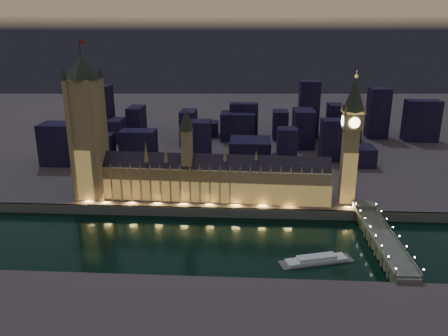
# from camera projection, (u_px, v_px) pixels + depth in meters

# --- Properties ---
(ground_plane) EXTENTS (2000.00, 2000.00, 0.00)m
(ground_plane) POSITION_uv_depth(u_px,v_px,m) (213.00, 240.00, 320.54)
(ground_plane) COLOR black
(ground_plane) RESTS_ON ground
(north_bank) EXTENTS (2000.00, 960.00, 8.00)m
(north_bank) POSITION_uv_depth(u_px,v_px,m) (236.00, 110.00, 814.31)
(north_bank) COLOR #3C373D
(north_bank) RESTS_ON ground
(embankment_wall) EXTENTS (2000.00, 2.50, 8.00)m
(embankment_wall) POSITION_uv_depth(u_px,v_px,m) (217.00, 212.00, 358.36)
(embankment_wall) COLOR #44534C
(embankment_wall) RESTS_ON ground
(palace_of_westminster) EXTENTS (202.00, 27.92, 78.00)m
(palace_of_westminster) POSITION_uv_depth(u_px,v_px,m) (210.00, 178.00, 371.79)
(palace_of_westminster) COLOR olive
(palace_of_westminster) RESTS_ON north_bank
(victoria_tower) EXTENTS (31.68, 31.68, 131.29)m
(victoria_tower) POSITION_uv_depth(u_px,v_px,m) (87.00, 123.00, 363.46)
(victoria_tower) COLOR olive
(victoria_tower) RESTS_ON north_bank
(elizabeth_tower) EXTENTS (18.00, 18.00, 109.58)m
(elizabeth_tower) POSITION_uv_depth(u_px,v_px,m) (351.00, 131.00, 352.69)
(elizabeth_tower) COLOR olive
(elizabeth_tower) RESTS_ON north_bank
(westminster_bridge) EXTENTS (16.66, 113.00, 15.90)m
(westminster_bridge) POSITION_uv_depth(u_px,v_px,m) (380.00, 239.00, 308.84)
(westminster_bridge) COLOR #44534C
(westminster_bridge) RESTS_ON ground
(river_boat) EXTENTS (51.34, 25.27, 4.50)m
(river_boat) POSITION_uv_depth(u_px,v_px,m) (316.00, 260.00, 289.35)
(river_boat) COLOR #44534C
(river_boat) RESTS_ON ground
(city_backdrop) EXTENTS (467.45, 215.63, 75.12)m
(city_backdrop) POSITION_uv_depth(u_px,v_px,m) (257.00, 129.00, 543.81)
(city_backdrop) COLOR black
(city_backdrop) RESTS_ON north_bank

